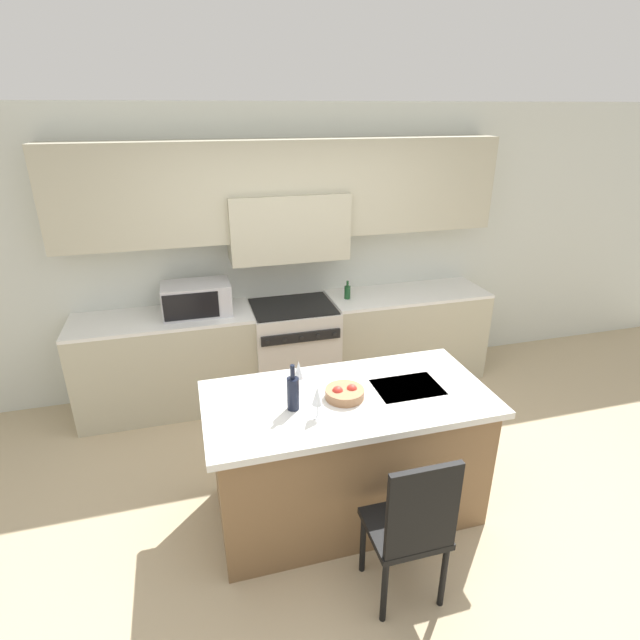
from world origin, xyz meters
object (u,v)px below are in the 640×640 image
at_px(wine_glass_far, 299,371).
at_px(wine_bottle, 293,393).
at_px(oil_bottle_on_counter, 347,292).
at_px(island_chair, 412,525).
at_px(fruit_bowl, 345,393).
at_px(range_stove, 294,349).
at_px(microwave, 197,299).
at_px(wine_glass_near, 317,397).

bearing_deg(wine_glass_far, wine_bottle, -112.29).
bearing_deg(oil_bottle_on_counter, wine_bottle, -118.08).
height_order(island_chair, fruit_bowl, island_chair).
xyz_separation_m(range_stove, wine_bottle, (-0.38, -1.72, 0.58)).
bearing_deg(microwave, island_chair, -68.49).
relative_size(wine_bottle, wine_glass_far, 1.43).
relative_size(microwave, island_chair, 0.58).
bearing_deg(range_stove, wine_glass_near, -98.03).
xyz_separation_m(range_stove, oil_bottle_on_counter, (0.55, 0.02, 0.54)).
distance_m(microwave, fruit_bowl, 1.91).
distance_m(island_chair, oil_bottle_on_counter, 2.56).
bearing_deg(wine_bottle, wine_glass_far, 67.71).
xyz_separation_m(microwave, oil_bottle_on_counter, (1.43, 0.00, -0.08)).
bearing_deg(range_stove, fruit_bowl, -91.17).
xyz_separation_m(range_stove, fruit_bowl, (-0.03, -1.69, 0.50)).
xyz_separation_m(wine_bottle, wine_glass_far, (0.08, 0.21, 0.03)).
bearing_deg(wine_bottle, island_chair, -56.76).
bearing_deg(island_chair, oil_bottle_on_counter, 79.80).
xyz_separation_m(fruit_bowl, oil_bottle_on_counter, (0.59, 1.71, 0.04)).
bearing_deg(oil_bottle_on_counter, wine_glass_near, -113.43).
height_order(range_stove, island_chair, island_chair).
bearing_deg(oil_bottle_on_counter, fruit_bowl, -108.92).
xyz_separation_m(microwave, wine_glass_far, (0.58, -1.54, 0.00)).
height_order(microwave, oil_bottle_on_counter, microwave).
distance_m(wine_glass_near, wine_glass_far, 0.34).
height_order(wine_glass_near, wine_glass_far, same).
distance_m(wine_bottle, fruit_bowl, 0.36).
height_order(microwave, wine_glass_near, microwave).
xyz_separation_m(wine_glass_far, oil_bottle_on_counter, (0.85, 1.54, -0.08)).
bearing_deg(wine_glass_near, island_chair, -59.01).
distance_m(wine_glass_near, fruit_bowl, 0.30).
relative_size(wine_glass_near, fruit_bowl, 0.85).
relative_size(wine_glass_near, wine_glass_far, 1.00).
distance_m(microwave, wine_bottle, 1.81).
relative_size(fruit_bowl, oil_bottle_on_counter, 1.40).
bearing_deg(wine_glass_far, oil_bottle_on_counter, 61.18).
distance_m(wine_glass_far, fruit_bowl, 0.33).
relative_size(island_chair, wine_bottle, 3.35).
relative_size(microwave, wine_glass_far, 2.81).
relative_size(wine_bottle, fruit_bowl, 1.22).
height_order(island_chair, wine_glass_near, wine_glass_near).
height_order(range_stove, wine_glass_near, wine_glass_near).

